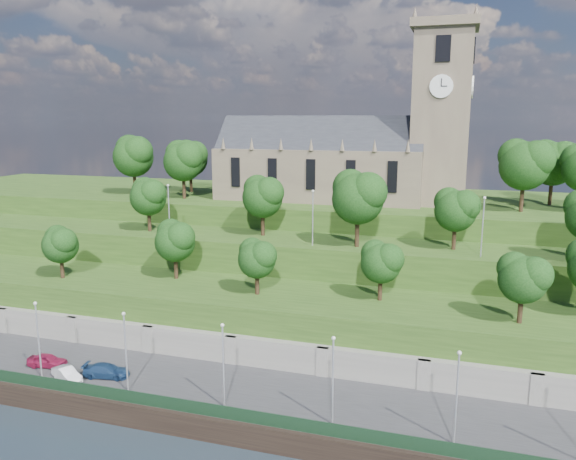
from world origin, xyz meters
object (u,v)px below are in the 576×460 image
(car_middle, at_px, (67,374))
(car_right, at_px, (106,371))
(car_left, at_px, (47,360))
(church, at_px, (351,152))

(car_middle, relative_size, car_right, 0.85)
(car_left, height_order, car_right, car_left)
(car_left, height_order, car_middle, car_left)
(church, bearing_deg, car_middle, -114.65)
(car_left, distance_m, car_middle, 4.52)
(car_left, distance_m, car_right, 7.38)
(car_right, bearing_deg, church, -32.37)
(church, distance_m, car_middle, 51.63)
(car_left, xyz_separation_m, car_middle, (4.05, -2.01, -0.04))
(church, bearing_deg, car_left, -120.08)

